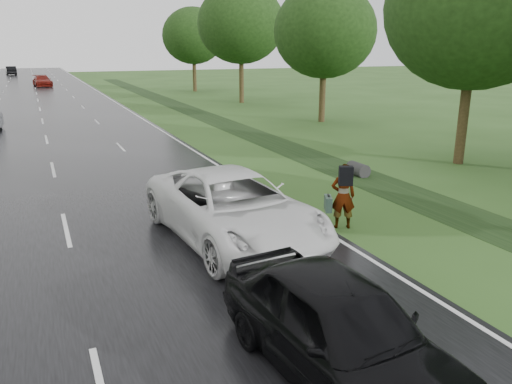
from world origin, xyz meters
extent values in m
cube|color=black|center=(0.00, 45.00, 0.02)|extent=(14.00, 180.00, 0.04)
cube|color=silver|center=(6.75, 45.00, 0.04)|extent=(0.12, 180.00, 0.01)
cube|color=silver|center=(0.00, 45.00, 0.04)|extent=(0.12, 180.00, 0.01)
cube|color=black|center=(11.50, 20.00, 0.00)|extent=(2.20, 120.00, 0.01)
cylinder|color=#2D2D2D|center=(11.50, 10.00, 0.25)|extent=(0.56, 1.00, 0.56)
cylinder|color=#372B16|center=(17.00, 10.00, 1.92)|extent=(0.44, 0.44, 3.84)
ellipsoid|color=black|center=(17.00, 10.00, 6.69)|extent=(7.60, 7.60, 6.84)
cylinder|color=#372B16|center=(18.20, 24.00, 1.76)|extent=(0.44, 0.44, 3.52)
ellipsoid|color=black|center=(18.20, 24.00, 6.14)|extent=(7.00, 7.00, 6.30)
cylinder|color=#372B16|center=(17.80, 38.00, 2.08)|extent=(0.44, 0.44, 4.16)
ellipsoid|color=black|center=(17.80, 38.00, 7.16)|extent=(8.00, 8.00, 7.20)
cylinder|color=#372B16|center=(17.50, 52.00, 1.84)|extent=(0.44, 0.44, 3.68)
ellipsoid|color=black|center=(17.50, 52.00, 6.38)|extent=(7.20, 7.20, 6.48)
imported|color=#A5998C|center=(7.43, 5.00, 0.96)|extent=(0.83, 0.71, 1.92)
cube|color=black|center=(7.32, 4.75, 1.64)|extent=(0.45, 0.37, 0.54)
cube|color=#3B5549|center=(7.10, 5.27, 0.70)|extent=(0.39, 0.56, 0.44)
cube|color=black|center=(7.10, 5.27, 0.96)|extent=(0.12, 0.18, 0.04)
imported|color=white|center=(4.13, 5.28, 0.96)|extent=(3.64, 6.90, 1.85)
imported|color=black|center=(3.50, -0.87, 0.90)|extent=(2.46, 5.20, 1.72)
imported|color=maroon|center=(1.00, 67.33, 0.77)|extent=(2.59, 5.23, 1.46)
imported|color=black|center=(-3.59, 100.70, 0.85)|extent=(2.11, 5.05, 1.62)
camera|label=1|loc=(-0.46, -6.59, 5.10)|focal=35.00mm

